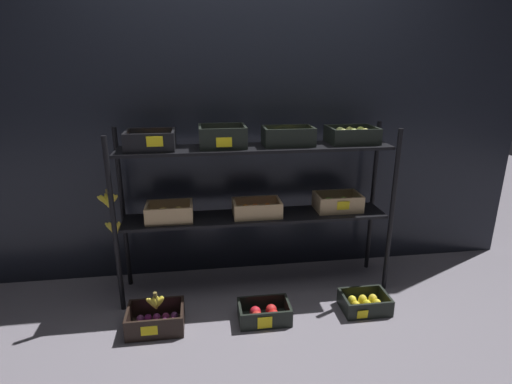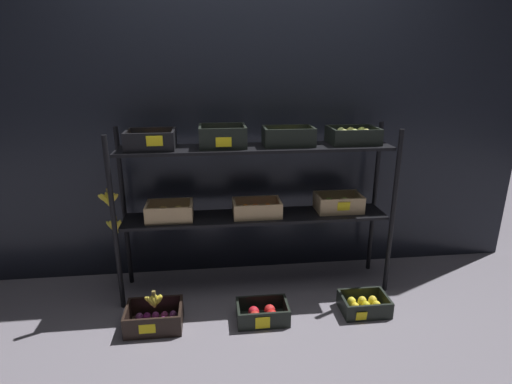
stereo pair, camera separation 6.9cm
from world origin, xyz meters
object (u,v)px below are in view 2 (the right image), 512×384
at_px(display_rack, 255,177).
at_px(crate_ground_lemon, 364,305).
at_px(banana_bunch_loose, 154,301).
at_px(crate_ground_plum, 155,320).
at_px(crate_ground_apple_red, 263,314).

distance_m(display_rack, crate_ground_lemon, 1.11).
distance_m(crate_ground_lemon, banana_bunch_loose, 1.35).
distance_m(display_rack, crate_ground_plum, 1.11).
xyz_separation_m(display_rack, crate_ground_plum, (-0.68, -0.41, -0.78)).
distance_m(crate_ground_plum, crate_ground_lemon, 1.35).
xyz_separation_m(crate_ground_plum, crate_ground_lemon, (1.35, 0.00, -0.00)).
bearing_deg(crate_ground_lemon, banana_bunch_loose, -179.61).
height_order(crate_ground_plum, banana_bunch_loose, banana_bunch_loose).
relative_size(display_rack, crate_ground_lemon, 6.42).
height_order(display_rack, banana_bunch_loose, display_rack).
relative_size(crate_ground_lemon, banana_bunch_loose, 2.38).
bearing_deg(display_rack, crate_ground_apple_red, -90.07).
bearing_deg(crate_ground_apple_red, banana_bunch_loose, 179.31).
bearing_deg(display_rack, crate_ground_lemon, -31.17).
bearing_deg(crate_ground_plum, banana_bunch_loose, -29.06).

